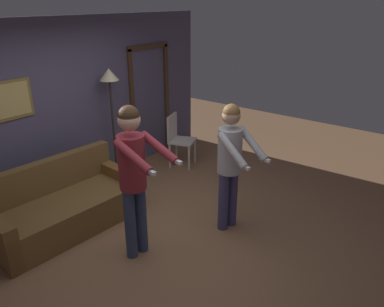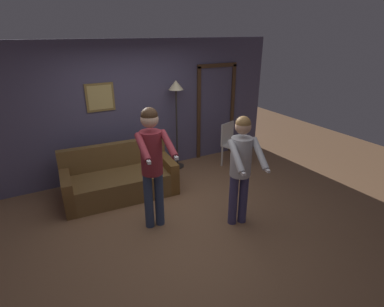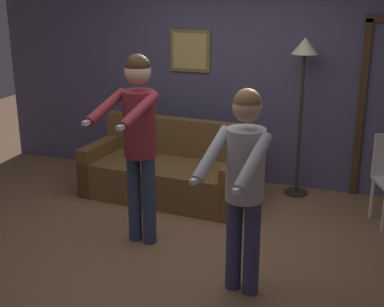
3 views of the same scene
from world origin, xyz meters
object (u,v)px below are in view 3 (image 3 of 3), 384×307
Objects in this scene: person_standing_left at (138,131)px; person_standing_right at (244,175)px; couch at (168,174)px; torchiere_lamp at (304,70)px.

person_standing_left is 1.25m from person_standing_right.
torchiere_lamp is (1.41, 0.57, 1.21)m from couch.
couch is 1.06× the size of torchiere_lamp.
person_standing_left is at bearing 154.76° from person_standing_right.
couch is 1.45m from person_standing_left.
person_standing_left reaches higher than person_standing_right.
torchiere_lamp is at bearing 87.53° from person_standing_right.
person_standing_left is (-1.22, -1.75, -0.37)m from torchiere_lamp.
couch is 1.16× the size of person_standing_right.
torchiere_lamp reaches higher than person_standing_left.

